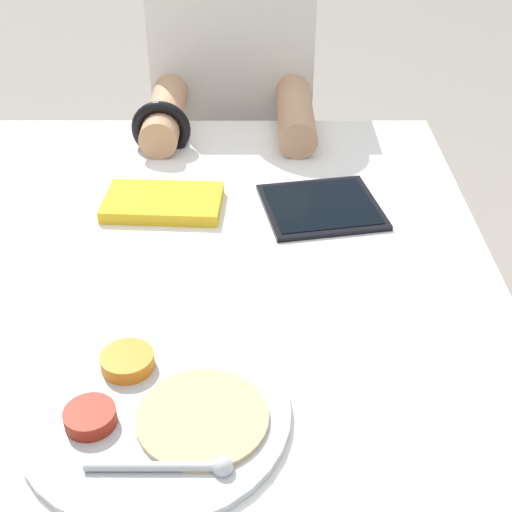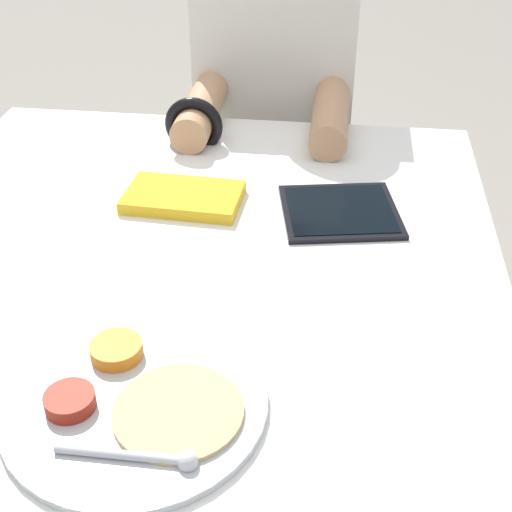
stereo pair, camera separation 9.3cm
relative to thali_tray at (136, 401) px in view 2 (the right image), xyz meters
The scene contains 5 objects.
dining_table 0.45m from the thali_tray, 93.39° to the left, with size 0.93×1.10×0.74m.
thali_tray is the anchor object (origin of this frame).
red_notebook 0.45m from the thali_tray, 95.24° to the left, with size 0.19×0.12×0.02m.
tablet_device 0.49m from the thali_tray, 64.37° to the left, with size 0.21×0.20×0.01m.
person_diner 0.97m from the thali_tray, 86.52° to the left, with size 0.35×0.46×1.24m.
Camera 2 is at (0.22, -0.78, 1.33)m, focal length 50.00 mm.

